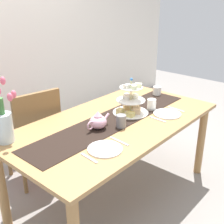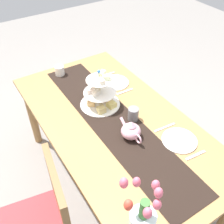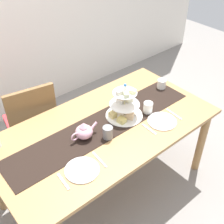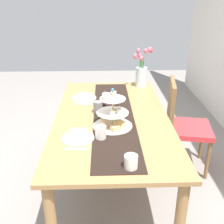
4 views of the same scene
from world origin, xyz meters
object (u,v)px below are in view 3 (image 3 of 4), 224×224
(tiered_cake_stand, at_px, (124,107))
(mug_grey, at_px, (108,132))
(chair_left, at_px, (32,121))
(cream_jug, at_px, (162,84))
(fork_left, at_px, (63,182))
(teapot, at_px, (84,131))
(dinner_plate_right, at_px, (162,121))
(knife_left, at_px, (99,160))
(mug_white_text, at_px, (148,108))
(dinner_plate_left, at_px, (82,170))
(fork_right, at_px, (149,129))
(dining_table, at_px, (105,135))
(knife_right, at_px, (174,114))

(tiered_cake_stand, xyz_separation_m, mug_grey, (-0.27, -0.11, -0.04))
(chair_left, xyz_separation_m, cream_jug, (1.05, -0.61, 0.26))
(fork_left, xyz_separation_m, mug_grey, (0.48, 0.14, 0.05))
(teapot, height_order, cream_jug, teapot)
(teapot, distance_m, dinner_plate_right, 0.63)
(chair_left, relative_size, dinner_plate_right, 3.96)
(chair_left, distance_m, knife_left, 0.97)
(teapot, relative_size, mug_white_text, 2.51)
(dinner_plate_left, xyz_separation_m, fork_right, (0.63, 0.00, -0.00))
(dinner_plate_right, bearing_deg, cream_jug, 42.96)
(dining_table, bearing_deg, mug_grey, -118.20)
(fork_left, bearing_deg, teapot, 35.93)
(knife_left, relative_size, dinner_plate_right, 0.74)
(fork_right, relative_size, knife_right, 0.88)
(teapot, relative_size, dinner_plate_left, 1.04)
(knife_right, bearing_deg, mug_grey, 167.10)
(mug_grey, bearing_deg, dining_table, 61.80)
(mug_white_text, bearing_deg, chair_left, 131.26)
(dinner_plate_left, relative_size, mug_grey, 2.42)
(cream_jug, xyz_separation_m, mug_white_text, (-0.36, -0.18, 0.01))
(dinner_plate_right, height_order, knife_right, dinner_plate_right)
(tiered_cake_stand, distance_m, dinner_plate_left, 0.65)
(dining_table, distance_m, tiered_cake_stand, 0.27)
(mug_white_text, bearing_deg, cream_jug, 26.11)
(tiered_cake_stand, height_order, knife_right, tiered_cake_stand)
(tiered_cake_stand, xyz_separation_m, dinner_plate_left, (-0.60, -0.25, -0.08))
(dinner_plate_left, relative_size, mug_white_text, 2.42)
(cream_jug, xyz_separation_m, knife_right, (-0.22, -0.34, -0.04))
(dinner_plate_left, distance_m, mug_white_text, 0.79)
(teapot, bearing_deg, cream_jug, 5.30)
(knife_left, relative_size, fork_right, 1.13)
(fork_right, distance_m, knife_right, 0.29)
(teapot, relative_size, fork_left, 1.59)
(tiered_cake_stand, relative_size, fork_left, 2.03)
(cream_jug, bearing_deg, tiered_cake_stand, -170.79)
(dinner_plate_left, xyz_separation_m, fork_left, (-0.15, 0.00, -0.00))
(dining_table, relative_size, knife_left, 10.42)
(chair_left, height_order, teapot, chair_left)
(dinner_plate_left, bearing_deg, knife_right, -0.00)
(dinner_plate_right, bearing_deg, mug_white_text, 89.38)
(fork_left, bearing_deg, mug_white_text, 9.84)
(dinner_plate_right, bearing_deg, dinner_plate_left, 180.00)
(tiered_cake_stand, height_order, knife_left, tiered_cake_stand)
(dining_table, relative_size, tiered_cake_stand, 5.82)
(teapot, xyz_separation_m, fork_left, (-0.34, -0.25, -0.06))
(cream_jug, xyz_separation_m, mug_grey, (-0.81, -0.20, 0.01))
(knife_left, bearing_deg, fork_right, 0.00)
(dinner_plate_left, bearing_deg, mug_white_text, 11.63)
(fork_right, bearing_deg, chair_left, 119.79)
(knife_right, bearing_deg, knife_left, 180.00)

